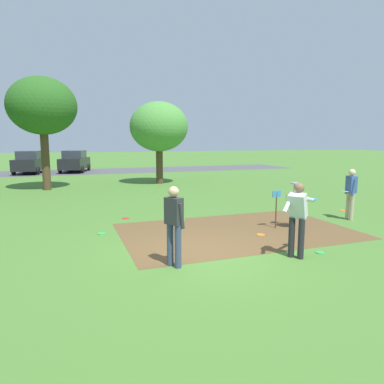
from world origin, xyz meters
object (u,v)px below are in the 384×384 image
at_px(tree_near_right, 42,107).
at_px(parked_car_leftmost, 30,162).
at_px(frisbee_scattered_a, 343,211).
at_px(parked_car_center_left, 75,161).
at_px(frisbee_mid_grass, 320,253).
at_px(frisbee_far_left, 102,233).
at_px(player_throwing, 298,215).
at_px(disc_golf_basket, 292,203).
at_px(frisbee_far_right, 261,235).
at_px(player_waiting_left, 351,191).
at_px(tree_mid_left, 159,127).
at_px(player_foreground_watching, 174,222).
at_px(frisbee_by_tee, 126,218).

relative_size(tree_near_right, parked_car_leftmost, 1.34).
bearing_deg(frisbee_scattered_a, parked_car_center_left, 113.29).
height_order(frisbee_mid_grass, frisbee_scattered_a, same).
relative_size(frisbee_far_left, frisbee_scattered_a, 1.03).
relative_size(player_throwing, frisbee_far_left, 7.20).
distance_m(tree_near_right, parked_car_leftmost, 11.65).
bearing_deg(frisbee_far_left, disc_golf_basket, -12.25).
distance_m(frisbee_mid_grass, frisbee_far_right, 1.92).
bearing_deg(player_waiting_left, tree_near_right, 131.40).
bearing_deg(disc_golf_basket, player_throwing, -123.55).
height_order(player_waiting_left, frisbee_scattered_a, player_waiting_left).
xyz_separation_m(disc_golf_basket, frisbee_far_left, (-5.55, 1.21, -0.74)).
relative_size(frisbee_scattered_a, parked_car_center_left, 0.05).
relative_size(frisbee_far_right, tree_mid_left, 0.05).
bearing_deg(tree_mid_left, parked_car_leftmost, 128.68).
bearing_deg(tree_near_right, player_foreground_watching, -77.10).
height_order(frisbee_mid_grass, parked_car_leftmost, parked_car_leftmost).
xyz_separation_m(player_foreground_watching, player_throwing, (2.77, -0.40, 0.02)).
xyz_separation_m(player_foreground_watching, frisbee_far_right, (3.01, 1.52, -0.96)).
bearing_deg(frisbee_mid_grass, frisbee_scattered_a, 41.75).
bearing_deg(frisbee_mid_grass, frisbee_far_right, 105.07).
height_order(disc_golf_basket, frisbee_far_left, disc_golf_basket).
bearing_deg(frisbee_by_tee, frisbee_far_right, -46.66).
bearing_deg(parked_car_center_left, frisbee_mid_grass, -78.95).
height_order(disc_golf_basket, frisbee_by_tee, disc_golf_basket).
bearing_deg(parked_car_center_left, frisbee_far_right, -79.28).
height_order(player_foreground_watching, frisbee_mid_grass, player_foreground_watching).
bearing_deg(frisbee_far_right, player_waiting_left, 10.26).
bearing_deg(player_throwing, frisbee_far_right, 82.93).
bearing_deg(player_throwing, parked_car_center_left, 99.39).
relative_size(frisbee_by_tee, parked_car_center_left, 0.05).
bearing_deg(parked_car_leftmost, player_foreground_watching, -78.79).
bearing_deg(disc_golf_basket, tree_mid_left, 94.56).
bearing_deg(tree_mid_left, frisbee_scattered_a, -67.85).
bearing_deg(player_foreground_watching, frisbee_far_left, 110.42).
height_order(frisbee_far_right, parked_car_center_left, parked_car_center_left).
distance_m(frisbee_by_tee, tree_mid_left, 10.50).
height_order(frisbee_far_right, parked_car_leftmost, parked_car_leftmost).
relative_size(disc_golf_basket, player_foreground_watching, 0.81).
bearing_deg(player_foreground_watching, parked_car_leftmost, 101.21).
height_order(disc_golf_basket, player_throwing, player_throwing).
relative_size(disc_golf_basket, player_throwing, 0.81).
xyz_separation_m(frisbee_far_right, parked_car_leftmost, (-7.86, 22.95, 0.91)).
xyz_separation_m(player_foreground_watching, player_waiting_left, (6.86, 2.21, 0.00)).
bearing_deg(disc_golf_basket, tree_near_right, 122.94).
bearing_deg(disc_golf_basket, parked_car_center_left, 104.20).
bearing_deg(parked_car_leftmost, frisbee_mid_grass, -71.37).
relative_size(player_foreground_watching, tree_mid_left, 0.34).
bearing_deg(frisbee_by_tee, tree_near_right, 108.52).
relative_size(player_waiting_left, frisbee_scattered_a, 7.38).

